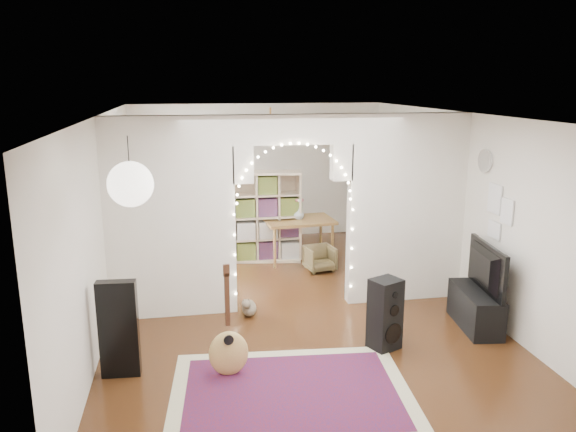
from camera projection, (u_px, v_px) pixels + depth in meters
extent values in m
plane|color=black|center=(293.00, 305.00, 8.03)|extent=(7.50, 7.50, 0.00)
cube|color=white|center=(293.00, 114.00, 7.40)|extent=(5.00, 7.50, 0.02)
cube|color=silver|center=(258.00, 172.00, 11.30)|extent=(5.00, 0.02, 2.70)
cube|color=silver|center=(388.00, 328.00, 4.13)|extent=(5.00, 0.02, 2.70)
cube|color=silver|center=(104.00, 221.00, 7.28)|extent=(0.02, 7.50, 2.70)
cube|color=silver|center=(461.00, 206.00, 8.15)|extent=(0.02, 7.50, 2.70)
cube|color=silver|center=(171.00, 219.00, 7.43)|extent=(1.70, 0.20, 2.70)
cube|color=silver|center=(406.00, 209.00, 8.01)|extent=(1.70, 0.20, 2.70)
cube|color=silver|center=(293.00, 129.00, 7.45)|extent=(1.60, 0.20, 0.40)
cube|color=white|center=(120.00, 185.00, 8.97)|extent=(0.04, 1.20, 1.40)
cylinder|color=white|center=(486.00, 161.00, 7.40)|extent=(0.03, 0.31, 0.31)
sphere|color=white|center=(130.00, 184.00, 4.88)|extent=(0.40, 0.40, 0.40)
cube|color=maroon|center=(291.00, 392.00, 5.77)|extent=(2.61, 2.05, 0.02)
cube|color=black|center=(119.00, 329.00, 6.00)|extent=(0.42, 0.17, 1.08)
ellipsoid|color=tan|center=(228.00, 337.00, 6.01)|extent=(0.45, 0.23, 0.52)
cube|color=black|center=(227.00, 299.00, 5.91)|extent=(0.05, 0.04, 0.59)
cube|color=black|center=(226.00, 270.00, 5.84)|extent=(0.07, 0.04, 0.13)
ellipsoid|color=brown|center=(249.00, 308.00, 7.66)|extent=(0.30, 0.36, 0.22)
sphere|color=brown|center=(246.00, 304.00, 7.51)|extent=(0.17, 0.17, 0.13)
cone|color=brown|center=(244.00, 300.00, 7.49)|extent=(0.04, 0.04, 0.05)
cone|color=brown|center=(249.00, 300.00, 7.50)|extent=(0.04, 0.04, 0.05)
cylinder|color=brown|center=(253.00, 308.00, 7.83)|extent=(0.11, 0.20, 0.07)
cube|color=black|center=(385.00, 314.00, 6.65)|extent=(0.43, 0.40, 0.87)
cylinder|color=black|center=(393.00, 333.00, 6.58)|extent=(0.24, 0.12, 0.25)
cylinder|color=black|center=(394.00, 311.00, 6.51)|extent=(0.13, 0.07, 0.13)
cylinder|color=black|center=(395.00, 295.00, 6.47)|extent=(0.08, 0.05, 0.08)
cube|color=black|center=(475.00, 309.00, 7.27)|extent=(0.52, 1.04, 0.50)
imported|color=black|center=(479.00, 268.00, 7.14)|extent=(0.27, 1.08, 0.62)
cube|color=beige|center=(256.00, 217.00, 9.88)|extent=(1.61, 0.63, 1.61)
cube|color=brown|center=(299.00, 221.00, 9.89)|extent=(1.27, 0.90, 0.05)
cylinder|color=brown|center=(275.00, 248.00, 9.55)|extent=(0.05, 0.05, 0.70)
cylinder|color=brown|center=(332.00, 244.00, 9.82)|extent=(0.05, 0.05, 0.70)
cylinder|color=brown|center=(266.00, 238.00, 10.15)|extent=(0.05, 0.05, 0.70)
cylinder|color=brown|center=(321.00, 234.00, 10.42)|extent=(0.05, 0.05, 0.70)
imported|color=silver|center=(299.00, 214.00, 9.87)|extent=(0.20, 0.20, 0.19)
imported|color=brown|center=(270.00, 240.00, 10.40)|extent=(0.71, 0.72, 0.52)
imported|color=brown|center=(320.00, 258.00, 9.46)|extent=(0.53, 0.54, 0.43)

